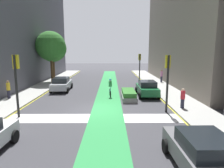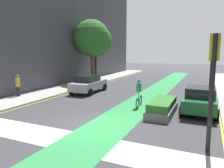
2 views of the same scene
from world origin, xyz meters
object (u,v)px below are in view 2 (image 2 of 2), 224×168
object	(u,v)px
traffic_signal_near_right	(213,70)
median_planter	(162,107)
pedestrian_sidewalk_left_a	(18,85)
street_tree_near	(95,41)
traffic_signal_far_right	(212,59)
street_tree_far	(92,38)
car_green_right_far	(200,99)
cyclist_in_lane	(139,93)
car_silver_left_far	(89,84)

from	to	relation	value
traffic_signal_near_right	median_planter	xyz separation A→B (m)	(-2.49, 3.95, -2.59)
pedestrian_sidewalk_left_a	street_tree_near	xyz separation A→B (m)	(1.20, 10.65, 3.93)
traffic_signal_far_right	street_tree_far	size ratio (longest dim) A/B	0.58
street_tree_far	car_green_right_far	bearing A→B (deg)	-33.75
cyclist_in_lane	traffic_signal_far_right	bearing A→B (deg)	65.87
car_silver_left_far	street_tree_far	world-z (taller)	street_tree_far
median_planter	traffic_signal_near_right	bearing A→B (deg)	-57.81
car_green_right_far	street_tree_far	distance (m)	15.23
car_green_right_far	car_silver_left_far	bearing A→B (deg)	163.87
traffic_signal_far_right	car_green_right_far	world-z (taller)	traffic_signal_far_right
traffic_signal_near_right	traffic_signal_far_right	size ratio (longest dim) A/B	1.02
street_tree_near	car_silver_left_far	bearing A→B (deg)	-66.78
traffic_signal_near_right	car_silver_left_far	bearing A→B (deg)	141.00
car_green_right_far	median_planter	size ratio (longest dim) A/B	1.21
car_silver_left_far	median_planter	distance (m)	8.49
traffic_signal_far_right	pedestrian_sidewalk_left_a	distance (m)	17.80
car_green_right_far	traffic_signal_far_right	bearing A→B (deg)	86.59
median_planter	traffic_signal_far_right	bearing A→B (deg)	76.54
street_tree_near	street_tree_far	bearing A→B (deg)	-87.95
traffic_signal_near_right	street_tree_far	size ratio (longest dim) A/B	0.59
street_tree_far	car_silver_left_far	bearing A→B (deg)	-63.50
traffic_signal_far_right	pedestrian_sidewalk_left_a	size ratio (longest dim) A/B	2.45
cyclist_in_lane	street_tree_near	world-z (taller)	street_tree_near
car_silver_left_far	pedestrian_sidewalk_left_a	distance (m)	5.84
cyclist_in_lane	pedestrian_sidewalk_left_a	bearing A→B (deg)	-172.30
median_planter	street_tree_far	bearing A→B (deg)	136.94
car_silver_left_far	pedestrian_sidewalk_left_a	xyz separation A→B (m)	(-3.90, -4.33, 0.22)
traffic_signal_near_right	cyclist_in_lane	xyz separation A→B (m)	(-4.25, 5.00, -2.02)
traffic_signal_far_right	car_green_right_far	size ratio (longest dim) A/B	0.99
traffic_signal_near_right	car_green_right_far	bearing A→B (deg)	95.19
street_tree_far	median_planter	size ratio (longest dim) A/B	2.06
cyclist_in_lane	street_tree_far	distance (m)	12.59
cyclist_in_lane	pedestrian_sidewalk_left_a	xyz separation A→B (m)	(-9.57, -1.29, 0.05)
traffic_signal_far_right	street_tree_far	xyz separation A→B (m)	(-12.67, -1.25, 2.31)
median_planter	car_silver_left_far	bearing A→B (deg)	151.22
pedestrian_sidewalk_left_a	median_planter	distance (m)	11.36
street_tree_far	median_planter	world-z (taller)	street_tree_far
traffic_signal_near_right	car_silver_left_far	distance (m)	12.95
car_silver_left_far	pedestrian_sidewalk_left_a	size ratio (longest dim) A/B	2.51
traffic_signal_far_right	car_green_right_far	distance (m)	9.60
car_green_right_far	cyclist_in_lane	distance (m)	3.79
traffic_signal_near_right	pedestrian_sidewalk_left_a	world-z (taller)	traffic_signal_near_right
car_green_right_far	pedestrian_sidewalk_left_a	distance (m)	13.44
pedestrian_sidewalk_left_a	street_tree_near	world-z (taller)	street_tree_near
traffic_signal_near_right	traffic_signal_far_right	xyz separation A→B (m)	(0.08, 14.65, -0.07)
car_silver_left_far	street_tree_near	world-z (taller)	street_tree_near
street_tree_far	traffic_signal_near_right	bearing A→B (deg)	-46.77
car_silver_left_far	median_planter	bearing A→B (deg)	-28.78
street_tree_far	median_planter	xyz separation A→B (m)	(10.11, -9.45, -4.83)
pedestrian_sidewalk_left_a	median_planter	bearing A→B (deg)	1.26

